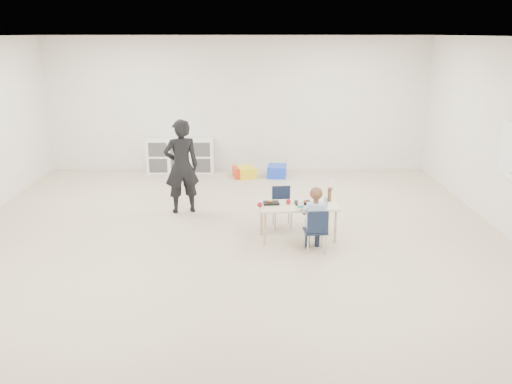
{
  "coord_description": "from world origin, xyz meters",
  "views": [
    {
      "loc": [
        0.29,
        -6.92,
        2.85
      ],
      "look_at": [
        0.35,
        -0.14,
        0.85
      ],
      "focal_mm": 38.0,
      "sensor_mm": 36.0,
      "label": 1
    }
  ],
  "objects_px": {
    "cubby_shelf": "(181,156)",
    "table": "(298,221)",
    "adult": "(182,166)",
    "child": "(316,218)",
    "chair_near": "(315,230)"
  },
  "relations": [
    {
      "from": "chair_near",
      "to": "child",
      "type": "height_order",
      "value": "child"
    },
    {
      "from": "adult",
      "to": "chair_near",
      "type": "bearing_deg",
      "value": 122.46
    },
    {
      "from": "cubby_shelf",
      "to": "adult",
      "type": "relative_size",
      "value": 0.91
    },
    {
      "from": "cubby_shelf",
      "to": "table",
      "type": "bearing_deg",
      "value": -61.16
    },
    {
      "from": "child",
      "to": "adult",
      "type": "distance_m",
      "value": 2.64
    },
    {
      "from": "table",
      "to": "adult",
      "type": "bearing_deg",
      "value": 140.09
    },
    {
      "from": "table",
      "to": "child",
      "type": "distance_m",
      "value": 0.57
    },
    {
      "from": "child",
      "to": "adult",
      "type": "xyz_separation_m",
      "value": [
        -1.99,
        1.72,
        0.29
      ]
    },
    {
      "from": "child",
      "to": "table",
      "type": "bearing_deg",
      "value": 106.74
    },
    {
      "from": "table",
      "to": "chair_near",
      "type": "distance_m",
      "value": 0.52
    },
    {
      "from": "table",
      "to": "child",
      "type": "height_order",
      "value": "child"
    },
    {
      "from": "table",
      "to": "child",
      "type": "xyz_separation_m",
      "value": [
        0.2,
        -0.48,
        0.22
      ]
    },
    {
      "from": "chair_near",
      "to": "child",
      "type": "distance_m",
      "value": 0.18
    },
    {
      "from": "table",
      "to": "adult",
      "type": "xyz_separation_m",
      "value": [
        -1.79,
        1.23,
        0.51
      ]
    },
    {
      "from": "adult",
      "to": "child",
      "type": "bearing_deg",
      "value": 122.46
    }
  ]
}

